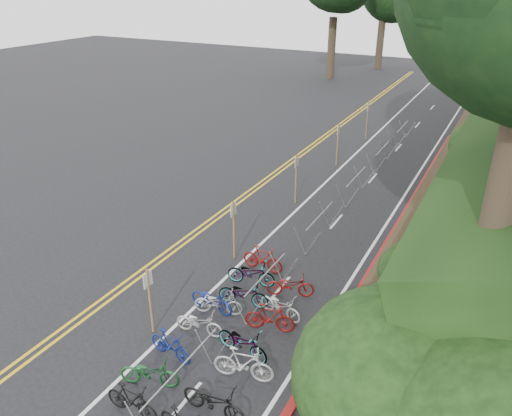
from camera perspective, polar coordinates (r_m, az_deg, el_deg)
The scene contains 9 objects.
ground at distance 17.02m, azimuth -12.98°, elevation -12.90°, with size 120.00×120.00×0.00m, color black.
road_markings at distance 24.01m, azimuth 3.69°, elevation -0.21°, with size 7.47×80.00×0.01m.
red_curb at distance 24.33m, azimuth 16.51°, elevation -0.80°, with size 0.25×28.00×0.10m, color maroon.
bike_rack_front at distance 13.87m, azimuth -8.64°, elevation -18.47°, with size 1.11×3.20×1.10m.
bike_racks_rest at distance 25.45m, azimuth 11.33°, elevation 2.95°, with size 1.14×23.00×1.17m.
signpost_near at distance 15.89m, azimuth -12.06°, elevation -9.90°, with size 0.08×0.40×2.31m.
signposts_rest at distance 26.83m, azimuth 7.18°, elevation 5.75°, with size 0.08×18.40×2.50m.
bike_front at distance 17.04m, azimuth -5.10°, elevation -10.35°, with size 1.66×0.58×0.87m, color navy.
bike_valet at distance 15.80m, azimuth -3.02°, elevation -13.42°, with size 3.15×9.42×1.06m.
Camera 1 is at (9.34, -9.73, 10.37)m, focal length 35.00 mm.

